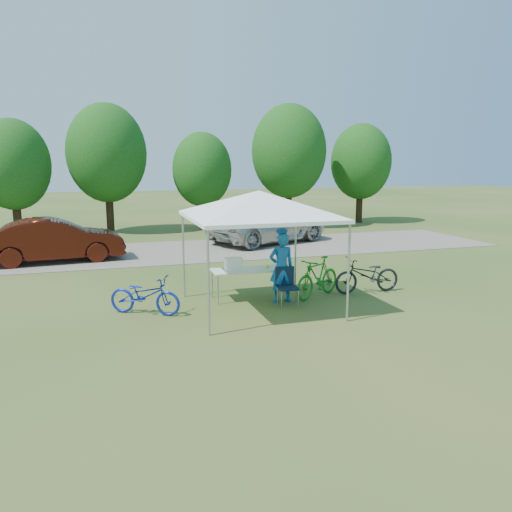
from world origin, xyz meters
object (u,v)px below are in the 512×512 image
Objects in this scene: cyclist at (281,268)px; bike_dark at (367,275)px; folding_table at (249,271)px; sedan at (55,240)px; folding_chair at (286,283)px; cooler at (233,264)px; minivan at (269,225)px; bike_green at (318,277)px; bike_blue at (145,295)px.

bike_dark is (2.44, 0.15, -0.38)m from cyclist.
sedan is (-4.96, 6.36, 0.05)m from folding_table.
folding_chair is 9.13m from sedan.
cooler reaches higher than folding_table.
minivan is (2.66, 8.75, -0.09)m from cyclist.
folding_table is 1.75m from bike_green.
cooler is at bearing 150.21° from folding_chair.
bike_dark is 8.61m from minivan.
bike_dark is at bearing -135.76° from sedan.
cooler is 0.25× the size of cyclist.
folding_table is 0.41× the size of sedan.
folding_table is 8.85m from minivan.
folding_table is 1.09× the size of bike_blue.
bike_dark is (5.69, 0.19, 0.03)m from bike_blue.
cooler is 7.84m from sedan.
folding_chair is 2.43m from bike_dark.
bike_blue is at bearing -177.20° from folding_chair.
folding_table is 1.07× the size of bike_green.
bike_green is 9.49m from sedan.
cyclist is 3.28m from bike_blue.
folding_chair is at bearing 98.88° from cyclist.
minivan is 1.19× the size of sedan.
cyclist is 2.47m from bike_dark.
bike_green is 8.75m from minivan.
folding_chair is 0.20× the size of sedan.
sedan is (-8.29, -1.84, -0.00)m from minivan.
folding_table is 0.43m from cooler.
minivan is (1.64, 8.60, 0.25)m from bike_green.
folding_table is 0.88m from cyclist.
bike_green reaches higher than bike_blue.
sedan reaches higher than bike_blue.
sedan is at bearing 127.95° from folding_table.
cooler is 9.00m from minivan.
cooler is at bearing 180.00° from folding_table.
cooler is at bearing -130.89° from bike_green.
minivan reaches higher than folding_table.
minivan reaches higher than bike_dark.
sedan is at bearing -165.49° from bike_green.
cyclist is 1.02× the size of bike_blue.
minivan reaches higher than cooler.
cyclist reaches higher than cooler.
bike_blue is at bearing -164.92° from cooler.
bike_dark reaches higher than bike_blue.
cyclist reaches higher than folding_table.
bike_green is at bearing -13.23° from folding_table.
cyclist is 1.01× the size of bike_green.
bike_green is at bearing -172.05° from cyclist.
bike_dark is at bearing -7.40° from folding_table.
bike_blue is 0.37× the size of sedan.
bike_dark is at bearing 15.44° from folding_chair.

